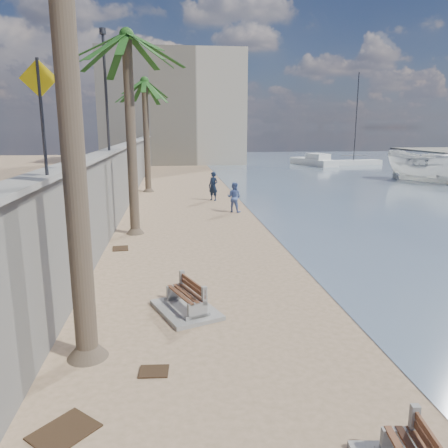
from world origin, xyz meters
TOP-DOWN VIEW (x-y plane):
  - ground_plane at (0.00, 0.00)m, footprint 140.00×140.00m
  - seawall at (-5.20, 20.00)m, footprint 0.45×70.00m
  - wall_cap at (-5.20, 20.00)m, footprint 0.80×70.00m
  - end_building at (-2.00, 52.00)m, footprint 18.00×12.00m
  - bench_far at (-2.05, 2.17)m, footprint 1.90×2.23m
  - palm_mid at (-4.01, 10.91)m, footprint 5.00×5.00m
  - palm_back at (-4.08, 23.99)m, footprint 5.00×5.00m
  - pedestrian_sign at (-5.00, 1.50)m, footprint 0.78×0.07m
  - streetlight at (-5.10, 12.00)m, footprint 0.28×0.28m
  - person_a at (0.28, 19.48)m, footprint 0.92×0.91m
  - person_b at (1.06, 15.37)m, footprint 1.12×1.04m
  - boat_cruiser at (19.72, 26.78)m, footprint 4.36×4.41m
  - yacht_near at (29.43, 40.45)m, footprint 4.02×11.70m
  - yacht_far at (15.25, 44.94)m, footprint 4.05×8.05m
  - sailboat_west at (20.43, 44.76)m, footprint 7.33×2.75m
  - debris_a at (-4.08, -2.17)m, footprint 1.16×1.17m
  - debris_b at (-2.76, -0.60)m, footprint 0.59×0.49m
  - debris_c at (-4.39, 8.42)m, footprint 0.67×0.80m
  - debris_d at (-2.50, 2.89)m, footprint 0.44×0.50m

SIDE VIEW (x-z plane):
  - ground_plane at x=0.00m, z-range 0.00..0.00m
  - debris_a at x=-4.08m, z-range 0.00..0.03m
  - debris_b at x=-2.76m, z-range 0.00..0.03m
  - debris_c at x=-4.39m, z-range 0.00..0.03m
  - debris_d at x=-2.50m, z-range 0.00..0.03m
  - sailboat_west at x=20.43m, z-range -5.28..5.97m
  - bench_far at x=-2.05m, z-range -0.05..0.74m
  - yacht_near at x=29.43m, z-range -0.40..1.10m
  - yacht_far at x=15.25m, z-range -0.40..1.10m
  - person_b at x=1.06m, z-range 0.00..1.85m
  - person_a at x=0.28m, z-range 0.00..2.14m
  - boat_cruiser at x=19.72m, z-range -0.40..3.40m
  - seawall at x=-5.20m, z-range 0.00..3.50m
  - wall_cap at x=-5.20m, z-range 3.49..3.61m
  - pedestrian_sign at x=-5.00m, z-range 3.95..6.35m
  - streetlight at x=-5.10m, z-range 4.08..9.21m
  - end_building at x=-2.00m, z-range 0.00..14.00m
  - palm_back at x=-4.08m, z-range 3.32..12.00m
  - palm_mid at x=-4.01m, z-range 3.56..12.74m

